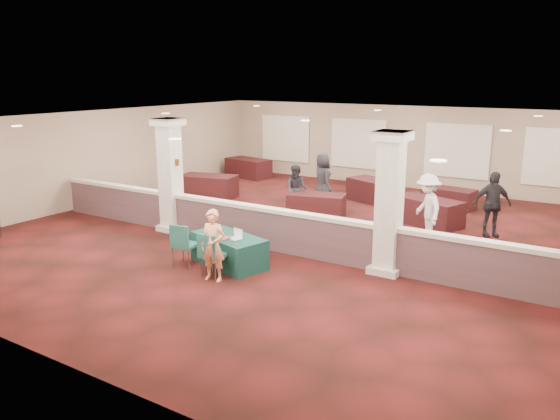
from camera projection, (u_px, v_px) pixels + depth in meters
The scene contains 32 objects.
ground at pixel (304, 236), 15.18m from camera, with size 16.00×16.00×0.00m, color #4C1313.
wall_back at pixel (405, 147), 21.37m from camera, with size 16.00×0.04×3.20m, color gray.
wall_front at pixel (43, 264), 8.22m from camera, with size 16.00×0.04×3.20m, color gray.
wall_left at pixel (104, 156), 18.92m from camera, with size 0.04×16.00×3.20m, color gray.
ceiling at pixel (305, 120), 14.41m from camera, with size 16.00×16.00×0.02m, color silver.
partition_wall at pixel (275, 229), 13.81m from camera, with size 15.60×0.28×1.10m.
column_left at pixel (170, 174), 15.36m from camera, with size 0.72×0.72×3.20m.
column_right at pixel (389, 202), 12.00m from camera, with size 0.72×0.72×3.20m.
sconce_left at pixel (162, 161), 15.41m from camera, with size 0.12×0.12×0.18m.
sconce_right at pixel (177, 162), 15.13m from camera, with size 0.12×0.12×0.18m.
near_table at pixel (229, 250), 12.80m from camera, with size 1.86×0.93×0.71m, color #103D37.
conf_chair_main at pixel (210, 252), 11.92m from camera, with size 0.52×0.52×1.03m.
conf_chair_side at pixel (183, 242), 12.61m from camera, with size 0.59×0.59×1.03m.
woman at pixel (213, 245), 11.74m from camera, with size 0.57×0.38×1.58m, color #EB9E66.
far_table_front_left at pixel (208, 186), 19.87m from camera, with size 2.00×1.00×0.81m, color black.
far_table_front_center at pixel (316, 205), 17.23m from camera, with size 1.76×0.88×0.71m, color black.
far_table_front_right at pixel (428, 212), 16.23m from camera, with size 1.94×0.97×0.79m, color black.
far_table_back_left at pixel (248, 168), 23.78m from camera, with size 1.98×0.99×0.80m, color black.
far_table_back_center at pixel (374, 191), 19.19m from camera, with size 1.92×0.96×0.78m, color black.
far_table_back_right at pixel (449, 198), 18.30m from camera, with size 1.64×0.82×0.67m, color black.
attendee_a at pixel (297, 189), 17.52m from camera, with size 0.75×0.42×1.57m, color black.
attendee_b at pixel (427, 208), 14.54m from camera, with size 1.17×0.54×1.83m, color silver.
attendee_c at pixel (492, 204), 14.95m from camera, with size 1.07×0.51×1.82m, color black.
attendee_d at pixel (322, 180), 18.50m from camera, with size 0.88×0.48×1.79m, color black.
laptop_base at pixel (235, 239), 12.47m from camera, with size 0.32×0.22×0.02m, color silver.
laptop_screen at pixel (238, 233), 12.51m from camera, with size 0.32×0.01×0.21m, color silver.
screen_glow at pixel (238, 233), 12.51m from camera, with size 0.29×0.00×0.19m, color #AEBBD1.
knitting at pixel (221, 238), 12.51m from camera, with size 0.39×0.29×0.03m, color #B4461C.
yarn_cream at pixel (212, 230), 13.02m from camera, with size 0.11×0.11×0.11m, color beige.
yarn_red at pixel (213, 228), 13.22m from camera, with size 0.10×0.10×0.10m, color maroon.
yarn_grey at pixel (221, 229), 13.09m from camera, with size 0.10×0.10×0.10m, color #4C4C51.
scissors at pixel (236, 244), 12.07m from camera, with size 0.12×0.03×0.01m, color red.
Camera 1 is at (7.17, -12.68, 4.38)m, focal length 35.00 mm.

